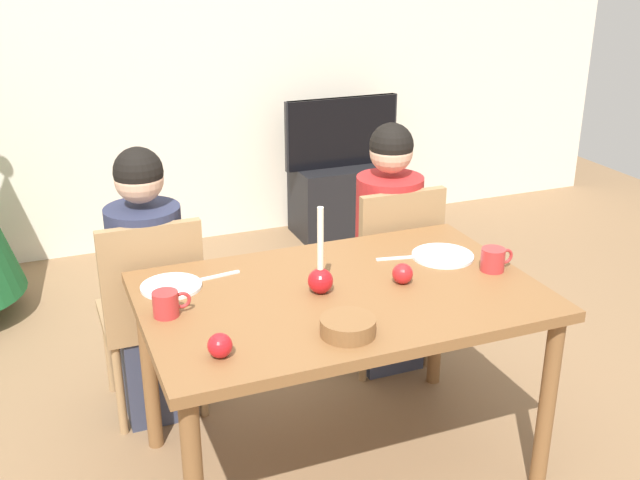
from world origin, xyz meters
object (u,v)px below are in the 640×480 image
candle_centerpiece (320,275)px  mug_left (167,304)px  tv (342,132)px  tv_stand (341,199)px  bowl_walnuts (348,326)px  chair_right (390,266)px  chair_left (152,306)px  plate_right (443,256)px  person_left_child (149,290)px  apple_by_left_plate (403,274)px  apple_near_candle (220,346)px  plate_left (171,286)px  person_right_child (388,252)px  mug_right (494,259)px  dining_table (341,312)px

candle_centerpiece → mug_left: 0.54m
tv → tv_stand: bearing=-90.0°
bowl_walnuts → chair_right: bearing=55.8°
chair_left → bowl_walnuts: bearing=-62.4°
chair_left → tv_stand: (1.57, 1.69, -0.27)m
chair_left → plate_right: size_ratio=3.74×
tv_stand → mug_left: (-1.60, -2.26, 0.55)m
person_left_child → bowl_walnuts: bearing=-63.2°
tv → chair_left: bearing=-132.9°
candle_centerpiece → apple_by_left_plate: size_ratio=4.21×
tv_stand → apple_near_candle: size_ratio=8.45×
apple_by_left_plate → plate_left: bearing=161.0°
person_left_child → person_right_child: bearing=0.0°
plate_right → apple_near_candle: (-1.00, -0.41, 0.03)m
chair_left → mug_left: (-0.03, -0.57, 0.28)m
chair_right → apple_by_left_plate: bearing=-113.9°
plate_left → plate_right: bearing=-6.4°
mug_right → bowl_walnuts: 0.75m
apple_by_left_plate → mug_left: bearing=175.6°
chair_right → bowl_walnuts: bearing=-124.2°
plate_right → bowl_walnuts: (-0.59, -0.43, 0.02)m
chair_right → apple_by_left_plate: (-0.28, -0.63, 0.28)m
chair_right → tv_stand: 1.78m
chair_left → person_left_child: 0.07m
person_right_child → mug_right: bearing=-82.5°
tv → apple_near_candle: 2.99m
person_right_child → mug_right: 0.73m
person_right_child → mug_right: person_right_child is taller
plate_right → apple_by_left_plate: size_ratio=3.19×
tv → mug_left: size_ratio=6.17×
dining_table → person_left_child: person_left_child is taller
plate_left → mug_left: size_ratio=1.70×
chair_left → tv: 2.32m
tv_stand → plate_right: bearing=-103.1°
plate_right → mug_left: bearing=-175.3°
chair_left → tv_stand: bearing=47.1°
tv_stand → apple_near_candle: 3.04m
dining_table → bowl_walnuts: (-0.10, -0.30, 0.11)m
person_left_child → apple_by_left_plate: size_ratio=15.50×
candle_centerpiece → mug_right: 0.68m
tv_stand → bowl_walnuts: (-1.10, -2.60, 0.54)m
mug_right → bowl_walnuts: bearing=-160.4°
apple_near_candle → candle_centerpiece: bearing=34.0°
tv_stand → person_right_child: bearing=-106.3°
dining_table → bowl_walnuts: bowl_walnuts is taller
plate_left → chair_left: bearing=94.0°
plate_right → mug_right: (0.11, -0.18, 0.04)m
candle_centerpiece → plate_right: 0.58m
chair_left → plate_right: chair_left is taller
person_left_child → candle_centerpiece: (0.51, -0.62, 0.25)m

